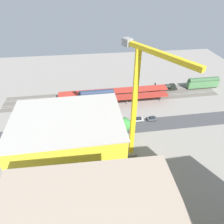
# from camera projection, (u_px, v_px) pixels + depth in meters

# --- Properties ---
(ground_plane) EXTENTS (177.74, 177.74, 0.00)m
(ground_plane) POSITION_uv_depth(u_px,v_px,m) (121.00, 121.00, 88.21)
(ground_plane) COLOR gray
(ground_plane) RESTS_ON ground
(rail_bed) EXTENTS (111.35, 16.14, 0.01)m
(rail_bed) POSITION_uv_depth(u_px,v_px,m) (114.00, 96.00, 105.70)
(rail_bed) COLOR #665E54
(rail_bed) RESTS_ON ground
(street_asphalt) EXTENTS (111.25, 11.24, 0.01)m
(street_asphalt) POSITION_uv_depth(u_px,v_px,m) (122.00, 127.00, 84.91)
(street_asphalt) COLOR #424244
(street_asphalt) RESTS_ON ground
(track_rails) EXTENTS (111.07, 9.70, 0.12)m
(track_rails) POSITION_uv_depth(u_px,v_px,m) (114.00, 96.00, 105.60)
(track_rails) COLOR #9E9EA8
(track_rails) RESTS_ON ground
(platform_canopy_near) EXTENTS (57.77, 6.01, 4.43)m
(platform_canopy_near) POSITION_uv_depth(u_px,v_px,m) (110.00, 98.00, 96.23)
(platform_canopy_near) COLOR #A82D23
(platform_canopy_near) RESTS_ON ground
(platform_canopy_far) EXTENTS (56.23, 6.39, 4.05)m
(platform_canopy_far) POSITION_uv_depth(u_px,v_px,m) (114.00, 91.00, 102.68)
(platform_canopy_far) COLOR #B73328
(platform_canopy_far) RESTS_ON ground
(locomotive) EXTENTS (14.39, 2.78, 4.82)m
(locomotive) POSITION_uv_depth(u_px,v_px,m) (165.00, 87.00, 110.10)
(locomotive) COLOR black
(locomotive) RESTS_ON ground
(passenger_coach) EXTENTS (17.82, 3.30, 6.25)m
(passenger_coach) POSITION_uv_depth(u_px,v_px,m) (203.00, 82.00, 111.45)
(passenger_coach) COLOR black
(passenger_coach) RESTS_ON ground
(freight_coach_far) EXTENTS (18.01, 3.55, 5.95)m
(freight_coach_far) POSITION_uv_depth(u_px,v_px,m) (97.00, 95.00, 100.56)
(freight_coach_far) COLOR black
(freight_coach_far) RESTS_ON ground
(parked_car_0) EXTENTS (4.37, 2.03, 1.73)m
(parked_car_0) POSITION_uv_depth(u_px,v_px,m) (152.00, 119.00, 88.45)
(parked_car_0) COLOR black
(parked_car_0) RESTS_ON ground
(parked_car_1) EXTENTS (4.20, 1.85, 1.71)m
(parked_car_1) POSITION_uv_depth(u_px,v_px,m) (139.00, 120.00, 88.00)
(parked_car_1) COLOR black
(parked_car_1) RESTS_ON ground
(parked_car_2) EXTENTS (4.85, 1.98, 1.80)m
(parked_car_2) POSITION_uv_depth(u_px,v_px,m) (123.00, 120.00, 87.53)
(parked_car_2) COLOR black
(parked_car_2) RESTS_ON ground
(parked_car_3) EXTENTS (4.49, 1.83, 1.78)m
(parked_car_3) POSITION_uv_depth(u_px,v_px,m) (111.00, 122.00, 86.76)
(parked_car_3) COLOR black
(parked_car_3) RESTS_ON ground
(parked_car_4) EXTENTS (4.78, 1.95, 1.63)m
(parked_car_4) POSITION_uv_depth(u_px,v_px,m) (95.00, 123.00, 86.08)
(parked_car_4) COLOR black
(parked_car_4) RESTS_ON ground
(parked_car_5) EXTENTS (4.77, 1.83, 1.78)m
(parked_car_5) POSITION_uv_depth(u_px,v_px,m) (83.00, 124.00, 85.65)
(parked_car_5) COLOR black
(parked_car_5) RESTS_ON ground
(parked_car_6) EXTENTS (4.70, 1.83, 1.67)m
(parked_car_6) POSITION_uv_depth(u_px,v_px,m) (66.00, 126.00, 84.45)
(parked_car_6) COLOR black
(parked_car_6) RESTS_ON ground
(construction_building) EXTENTS (30.14, 22.74, 21.44)m
(construction_building) POSITION_uv_depth(u_px,v_px,m) (71.00, 147.00, 60.43)
(construction_building) COLOR yellow
(construction_building) RESTS_ON ground
(construction_roof_slab) EXTENTS (30.75, 23.36, 0.40)m
(construction_roof_slab) POSITION_uv_depth(u_px,v_px,m) (66.00, 119.00, 54.10)
(construction_roof_slab) COLOR #B7B2A8
(construction_roof_slab) RESTS_ON construction_building
(tower_crane) EXTENTS (13.10, 21.60, 39.81)m
(tower_crane) POSITION_uv_depth(u_px,v_px,m) (138.00, 102.00, 58.49)
(tower_crane) COLOR gray
(tower_crane) RESTS_ON ground
(box_truck_0) EXTENTS (8.60, 3.17, 3.14)m
(box_truck_0) POSITION_uv_depth(u_px,v_px,m) (71.00, 133.00, 79.41)
(box_truck_0) COLOR black
(box_truck_0) RESTS_ON ground
(box_truck_1) EXTENTS (9.85, 3.02, 3.12)m
(box_truck_1) POSITION_uv_depth(u_px,v_px,m) (91.00, 131.00, 80.71)
(box_truck_1) COLOR black
(box_truck_1) RESTS_ON ground
(street_tree_0) EXTENTS (5.19, 5.19, 8.18)m
(street_tree_0) POSITION_uv_depth(u_px,v_px,m) (121.00, 124.00, 78.00)
(street_tree_0) COLOR brown
(street_tree_0) RESTS_ON ground
(street_tree_1) EXTENTS (5.37, 5.37, 7.56)m
(street_tree_1) POSITION_uv_depth(u_px,v_px,m) (72.00, 130.00, 76.04)
(street_tree_1) COLOR brown
(street_tree_1) RESTS_ON ground
(street_tree_2) EXTENTS (5.60, 5.60, 8.20)m
(street_tree_2) POSITION_uv_depth(u_px,v_px,m) (124.00, 125.00, 77.80)
(street_tree_2) COLOR brown
(street_tree_2) RESTS_ON ground
(traffic_light) EXTENTS (0.50, 0.36, 6.58)m
(traffic_light) POSITION_uv_depth(u_px,v_px,m) (74.00, 131.00, 76.36)
(traffic_light) COLOR #333333
(traffic_light) RESTS_ON ground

